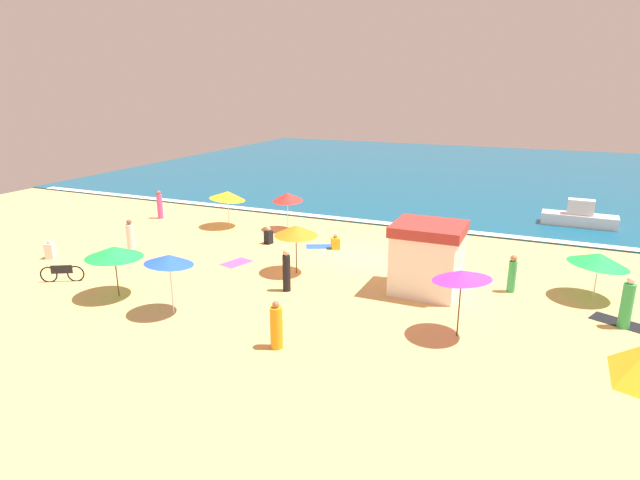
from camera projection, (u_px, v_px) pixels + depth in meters
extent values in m
plane|color=#E5B26B|center=(357.00, 256.00, 25.77)|extent=(60.00, 60.00, 0.00)
cube|color=#0F567A|center=(456.00, 171.00, 50.34)|extent=(60.00, 44.00, 0.10)
cube|color=white|center=(393.00, 224.00, 31.27)|extent=(57.00, 0.70, 0.01)
cube|color=white|center=(427.00, 263.00, 21.05)|extent=(2.61, 2.43, 2.43)
cube|color=#A5332D|center=(429.00, 229.00, 20.65)|extent=(2.75, 2.54, 0.41)
cylinder|color=silver|center=(596.00, 277.00, 20.44)|extent=(0.05, 0.05, 1.81)
cone|color=green|center=(599.00, 259.00, 20.24)|extent=(2.97, 2.95, 0.67)
cylinder|color=silver|center=(288.00, 212.00, 30.09)|extent=(0.05, 0.05, 2.13)
cone|color=red|center=(287.00, 197.00, 29.84)|extent=(2.00, 2.03, 0.62)
cylinder|color=silver|center=(228.00, 210.00, 30.79)|extent=(0.05, 0.05, 2.06)
cone|color=yellow|center=(228.00, 195.00, 30.55)|extent=(2.82, 2.80, 0.71)
cylinder|color=silver|center=(171.00, 285.00, 19.04)|extent=(0.05, 0.05, 2.21)
cone|color=blue|center=(169.00, 259.00, 18.76)|extent=(2.49, 2.49, 0.52)
cylinder|color=#4C3823|center=(116.00, 272.00, 20.62)|extent=(0.05, 0.05, 2.01)
cone|color=green|center=(114.00, 252.00, 20.39)|extent=(3.08, 3.08, 0.51)
cylinder|color=#4C3823|center=(459.00, 304.00, 17.30)|extent=(0.05, 0.05, 2.27)
cone|color=#B733C6|center=(462.00, 275.00, 17.01)|extent=(2.47, 2.46, 0.53)
cylinder|color=#4C3823|center=(296.00, 250.00, 23.17)|extent=(0.05, 0.05, 2.14)
cone|color=orange|center=(296.00, 230.00, 22.92)|extent=(2.67, 2.67, 0.53)
torus|color=black|center=(76.00, 274.00, 22.39)|extent=(0.66, 0.41, 0.72)
torus|color=black|center=(49.00, 275.00, 22.29)|extent=(0.66, 0.41, 0.72)
cube|color=black|center=(62.00, 269.00, 22.28)|extent=(0.80, 0.49, 0.36)
cube|color=orange|center=(335.00, 243.00, 26.80)|extent=(0.58, 0.58, 0.58)
sphere|color=#9E6B47|center=(335.00, 236.00, 26.69)|extent=(0.21, 0.21, 0.21)
cube|color=black|center=(269.00, 237.00, 27.67)|extent=(0.44, 0.44, 0.69)
sphere|color=#DBA884|center=(268.00, 229.00, 27.54)|extent=(0.26, 0.26, 0.26)
cylinder|color=black|center=(287.00, 273.00, 21.24)|extent=(0.35, 0.35, 1.51)
sphere|color=#DBA884|center=(286.00, 253.00, 20.99)|extent=(0.27, 0.27, 0.27)
cylinder|color=green|center=(627.00, 306.00, 17.99)|extent=(0.41, 0.41, 1.61)
sphere|color=beige|center=(631.00, 281.00, 17.72)|extent=(0.26, 0.26, 0.26)
cylinder|color=#D84CA5|center=(420.00, 233.00, 27.18)|extent=(0.42, 0.42, 1.40)
sphere|color=#9E6B47|center=(420.00, 218.00, 26.95)|extent=(0.24, 0.24, 0.24)
cylinder|color=white|center=(131.00, 239.00, 25.97)|extent=(0.54, 0.54, 1.48)
sphere|color=brown|center=(129.00, 222.00, 25.72)|extent=(0.26, 0.26, 0.26)
cube|color=white|center=(50.00, 251.00, 25.29)|extent=(0.51, 0.51, 0.75)
sphere|color=beige|center=(49.00, 242.00, 25.16)|extent=(0.20, 0.20, 0.20)
cylinder|color=green|center=(512.00, 277.00, 21.16)|extent=(0.42, 0.42, 1.31)
sphere|color=#9E6B47|center=(514.00, 258.00, 20.94)|extent=(0.27, 0.27, 0.27)
cylinder|color=orange|center=(276.00, 328.00, 16.63)|extent=(0.50, 0.50, 1.39)
sphere|color=#9E6B47|center=(276.00, 304.00, 16.40)|extent=(0.23, 0.23, 0.23)
cylinder|color=#D84CA5|center=(160.00, 206.00, 32.80)|extent=(0.44, 0.44, 1.53)
sphere|color=#9E6B47|center=(159.00, 192.00, 32.55)|extent=(0.25, 0.25, 0.25)
cube|color=blue|center=(319.00, 246.00, 27.25)|extent=(1.50, 1.28, 0.01)
cube|color=black|center=(617.00, 322.00, 18.60)|extent=(1.91, 1.46, 0.01)
cube|color=#D84CA5|center=(237.00, 263.00, 24.79)|extent=(1.23, 1.59, 0.01)
cube|color=white|center=(579.00, 220.00, 30.85)|extent=(4.14, 1.34, 0.68)
cube|color=silver|center=(581.00, 207.00, 30.63)|extent=(1.46, 0.78, 0.88)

